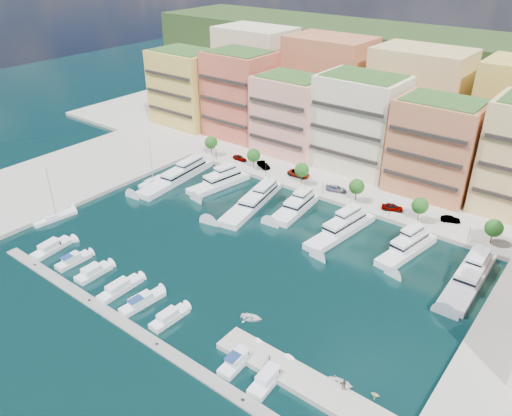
% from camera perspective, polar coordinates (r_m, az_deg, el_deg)
% --- Properties ---
extents(ground, '(400.00, 400.00, 0.00)m').
position_cam_1_polar(ground, '(105.29, -1.29, -5.03)').
color(ground, black).
rests_on(ground, ground).
extents(north_quay, '(220.00, 64.00, 2.00)m').
position_cam_1_polar(north_quay, '(152.69, 13.61, 5.34)').
color(north_quay, '#9E998E').
rests_on(north_quay, ground).
extents(west_quay, '(34.00, 76.00, 2.00)m').
position_cam_1_polar(west_quay, '(144.29, -22.93, 2.39)').
color(west_quay, '#9E998E').
rests_on(west_quay, ground).
extents(hillside, '(240.00, 40.00, 58.00)m').
position_cam_1_polar(hillside, '(195.09, 19.84, 9.55)').
color(hillside, '#213415').
rests_on(hillside, ground).
extents(south_pontoon, '(72.00, 2.20, 0.35)m').
position_cam_1_polar(south_pontoon, '(90.95, -15.13, -12.51)').
color(south_pontoon, gray).
rests_on(south_pontoon, ground).
extents(finger_pier, '(32.00, 5.00, 2.00)m').
position_cam_1_polar(finger_pier, '(78.43, 6.04, -19.67)').
color(finger_pier, '#9E998E').
rests_on(finger_pier, ground).
extents(apartment_0, '(22.00, 16.50, 24.80)m').
position_cam_1_polar(apartment_0, '(175.15, -7.98, 13.47)').
color(apartment_0, '#DFBC51').
rests_on(apartment_0, north_quay).
extents(apartment_1, '(20.00, 16.50, 26.80)m').
position_cam_1_polar(apartment_1, '(161.84, -1.84, 12.84)').
color(apartment_1, '#D35E46').
rests_on(apartment_1, north_quay).
extents(apartment_2, '(20.00, 15.50, 22.80)m').
position_cam_1_polar(apartment_2, '(148.83, 4.02, 10.55)').
color(apartment_2, pink).
rests_on(apartment_2, north_quay).
extents(apartment_3, '(22.00, 16.50, 25.80)m').
position_cam_1_polar(apartment_3, '(140.09, 11.71, 9.51)').
color(apartment_3, beige).
rests_on(apartment_3, north_quay).
extents(apartment_4, '(20.00, 15.50, 23.80)m').
position_cam_1_polar(apartment_4, '(131.09, 19.82, 6.58)').
color(apartment_4, '#BC7046').
rests_on(apartment_4, north_quay).
extents(backblock_0, '(26.00, 18.00, 30.00)m').
position_cam_1_polar(backblock_0, '(184.69, -0.07, 15.39)').
color(backblock_0, beige).
rests_on(backblock_0, north_quay).
extents(backblock_1, '(26.00, 18.00, 30.00)m').
position_cam_1_polar(backblock_1, '(168.43, 8.24, 13.79)').
color(backblock_1, '#BC7046').
rests_on(backblock_1, north_quay).
extents(backblock_2, '(26.00, 18.00, 30.00)m').
position_cam_1_polar(backblock_2, '(156.28, 17.92, 11.56)').
color(backblock_2, '#DDC375').
rests_on(backblock_2, north_quay).
extents(tree_0, '(3.80, 3.80, 5.65)m').
position_cam_1_polar(tree_0, '(149.21, -5.15, 7.47)').
color(tree_0, '#473323').
rests_on(tree_0, north_quay).
extents(tree_1, '(3.80, 3.80, 5.65)m').
position_cam_1_polar(tree_1, '(139.49, -0.28, 6.04)').
color(tree_1, '#473323').
rests_on(tree_1, north_quay).
extents(tree_2, '(3.80, 3.80, 5.65)m').
position_cam_1_polar(tree_2, '(131.00, 5.25, 4.36)').
color(tree_2, '#473323').
rests_on(tree_2, north_quay).
extents(tree_3, '(3.80, 3.80, 5.65)m').
position_cam_1_polar(tree_3, '(124.01, 11.43, 2.42)').
color(tree_3, '#473323').
rests_on(tree_3, north_quay).
extents(tree_4, '(3.80, 3.80, 5.65)m').
position_cam_1_polar(tree_4, '(118.78, 18.24, 0.25)').
color(tree_4, '#473323').
rests_on(tree_4, north_quay).
extents(tree_5, '(3.80, 3.80, 5.65)m').
position_cam_1_polar(tree_5, '(115.54, 25.55, -2.08)').
color(tree_5, '#473323').
rests_on(tree_5, north_quay).
extents(lamppost_0, '(0.30, 0.30, 4.20)m').
position_cam_1_polar(lamppost_0, '(145.44, -4.59, 6.53)').
color(lamppost_0, black).
rests_on(lamppost_0, north_quay).
extents(lamppost_1, '(0.30, 0.30, 4.20)m').
position_cam_1_polar(lamppost_1, '(134.82, 1.13, 4.78)').
color(lamppost_1, black).
rests_on(lamppost_1, north_quay).
extents(lamppost_2, '(0.30, 0.30, 4.20)m').
position_cam_1_polar(lamppost_2, '(125.88, 7.69, 2.70)').
color(lamppost_2, black).
rests_on(lamppost_2, north_quay).
extents(lamppost_3, '(0.30, 0.30, 4.20)m').
position_cam_1_polar(lamppost_3, '(119.01, 15.11, 0.29)').
color(lamppost_3, black).
rests_on(lamppost_3, north_quay).
extents(lamppost_4, '(0.30, 0.30, 4.20)m').
position_cam_1_polar(lamppost_4, '(114.59, 23.27, -2.35)').
color(lamppost_4, black).
rests_on(lamppost_4, north_quay).
extents(yacht_0, '(7.32, 26.93, 7.30)m').
position_cam_1_polar(yacht_0, '(137.58, -8.76, 3.75)').
color(yacht_0, white).
rests_on(yacht_0, ground).
extents(yacht_1, '(7.62, 18.66, 7.30)m').
position_cam_1_polar(yacht_1, '(132.72, -4.11, 3.00)').
color(yacht_1, white).
rests_on(yacht_1, ground).
extents(yacht_2, '(9.58, 25.03, 7.30)m').
position_cam_1_polar(yacht_2, '(122.82, -0.25, 0.91)').
color(yacht_2, white).
rests_on(yacht_2, ground).
extents(yacht_3, '(6.31, 16.53, 7.30)m').
position_cam_1_polar(yacht_3, '(120.47, 4.61, 0.22)').
color(yacht_3, white).
rests_on(yacht_3, ground).
extents(yacht_4, '(6.91, 21.52, 7.30)m').
position_cam_1_polar(yacht_4, '(112.73, 9.85, -2.36)').
color(yacht_4, white).
rests_on(yacht_4, ground).
extents(yacht_5, '(6.95, 17.78, 7.30)m').
position_cam_1_polar(yacht_5, '(109.34, 17.00, -4.29)').
color(yacht_5, white).
rests_on(yacht_5, ground).
extents(yacht_6, '(5.38, 22.19, 7.30)m').
position_cam_1_polar(yacht_6, '(104.81, 23.28, -7.10)').
color(yacht_6, white).
rests_on(yacht_6, ground).
extents(cruiser_0, '(3.93, 9.27, 2.55)m').
position_cam_1_polar(cruiser_0, '(113.96, -22.31, -4.26)').
color(cruiser_0, white).
rests_on(cruiser_0, ground).
extents(cruiser_1, '(2.37, 7.28, 2.66)m').
position_cam_1_polar(cruiser_1, '(108.11, -20.17, -5.68)').
color(cruiser_1, white).
rests_on(cruiser_1, ground).
extents(cruiser_2, '(2.91, 7.29, 2.55)m').
position_cam_1_polar(cruiser_2, '(103.29, -18.11, -7.04)').
color(cruiser_2, white).
rests_on(cruiser_2, ground).
extents(cruiser_3, '(2.64, 9.14, 2.55)m').
position_cam_1_polar(cruiser_3, '(97.62, -15.30, -8.88)').
color(cruiser_3, white).
rests_on(cruiser_3, ground).
extents(cruiser_4, '(3.16, 8.94, 2.66)m').
position_cam_1_polar(cruiser_4, '(93.47, -12.89, -10.43)').
color(cruiser_4, white).
rests_on(cruiser_4, ground).
extents(cruiser_5, '(2.64, 7.53, 2.55)m').
position_cam_1_polar(cruiser_5, '(89.22, -9.90, -12.28)').
color(cruiser_5, white).
rests_on(cruiser_5, ground).
extents(cruiser_7, '(2.89, 8.21, 2.66)m').
position_cam_1_polar(cruiser_7, '(80.97, -1.98, -16.93)').
color(cruiser_7, white).
rests_on(cruiser_7, ground).
extents(cruiser_8, '(3.20, 8.53, 2.55)m').
position_cam_1_polar(cruiser_8, '(78.49, 1.51, -18.82)').
color(cruiser_8, white).
rests_on(cruiser_8, ground).
extents(sailboat_0, '(4.10, 10.47, 13.20)m').
position_cam_1_polar(sailboat_0, '(126.09, -22.05, -1.06)').
color(sailboat_0, white).
rests_on(sailboat_0, ground).
extents(sailboat_2, '(3.49, 8.25, 13.20)m').
position_cam_1_polar(sailboat_2, '(136.69, -11.79, 2.88)').
color(sailboat_2, white).
rests_on(sailboat_2, ground).
extents(tender_2, '(4.28, 3.48, 0.78)m').
position_cam_1_polar(tender_2, '(78.96, 9.60, -19.15)').
color(tender_2, white).
rests_on(tender_2, ground).
extents(tender_3, '(1.53, 1.37, 0.73)m').
position_cam_1_polar(tender_3, '(78.55, 13.47, -20.02)').
color(tender_3, beige).
rests_on(tender_3, ground).
extents(tender_0, '(4.56, 3.96, 0.79)m').
position_cam_1_polar(tender_0, '(88.25, -0.54, -12.43)').
color(tender_0, white).
rests_on(tender_0, ground).
extents(car_0, '(4.42, 1.91, 1.49)m').
position_cam_1_polar(car_0, '(145.64, -1.88, 5.75)').
color(car_0, gray).
rests_on(car_0, north_quay).
extents(car_1, '(5.25, 3.63, 1.64)m').
position_cam_1_polar(car_1, '(140.77, 0.86, 4.96)').
color(car_1, gray).
rests_on(car_1, north_quay).
extents(car_2, '(6.35, 3.23, 1.72)m').
position_cam_1_polar(car_2, '(135.81, 4.91, 3.95)').
color(car_2, gray).
rests_on(car_2, north_quay).
extents(car_3, '(5.59, 3.58, 1.51)m').
position_cam_1_polar(car_3, '(128.90, 9.14, 2.20)').
color(car_3, gray).
rests_on(car_3, north_quay).
extents(car_4, '(5.34, 3.60, 1.69)m').
position_cam_1_polar(car_4, '(122.67, 15.31, 0.10)').
color(car_4, gray).
rests_on(car_4, north_quay).
extents(car_5, '(4.49, 2.99, 1.40)m').
position_cam_1_polar(car_5, '(121.89, 21.34, -1.21)').
color(car_5, gray).
rests_on(car_5, north_quay).
extents(person_0, '(0.78, 0.78, 1.84)m').
position_cam_1_polar(person_0, '(79.04, 1.54, -16.95)').
color(person_0, navy).
rests_on(person_0, finger_pier).
extents(person_1, '(1.07, 0.97, 1.79)m').
position_cam_1_polar(person_1, '(76.86, 9.98, -19.24)').
color(person_1, '#473A2B').
rests_on(person_1, finger_pier).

